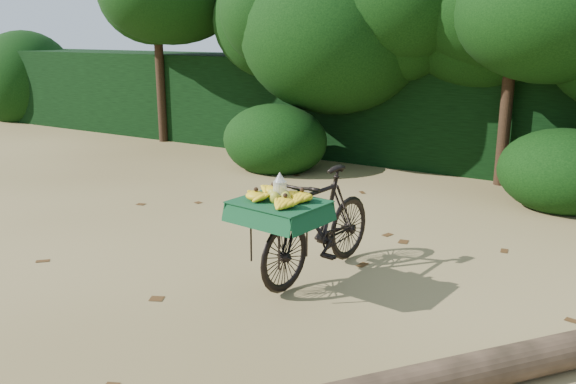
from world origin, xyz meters
The scene contains 7 objects.
ground centered at (0.00, 0.00, 0.00)m, with size 80.00×80.00×0.00m, color tan.
vendor_bicycle centered at (-0.16, 0.64, 0.53)m, with size 0.82×1.83×1.04m.
fallen_log centered at (1.63, -0.57, 0.13)m, with size 0.25×0.25×3.52m, color brown.
hedge_backdrop centered at (0.00, 6.30, 0.90)m, with size 26.00×1.80×1.80m, color black.
tree_row centered at (-0.65, 5.50, 2.00)m, with size 14.50×2.00×4.00m, color black, non-canonical shape.
bush_clumps centered at (0.50, 4.30, 0.45)m, with size 8.80×1.70×0.90m, color black, non-canonical shape.
leaf_litter centered at (0.00, 0.65, 0.01)m, with size 7.00×7.30×0.01m, color #472C13, non-canonical shape.
Camera 1 is at (2.48, -4.19, 2.29)m, focal length 38.00 mm.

